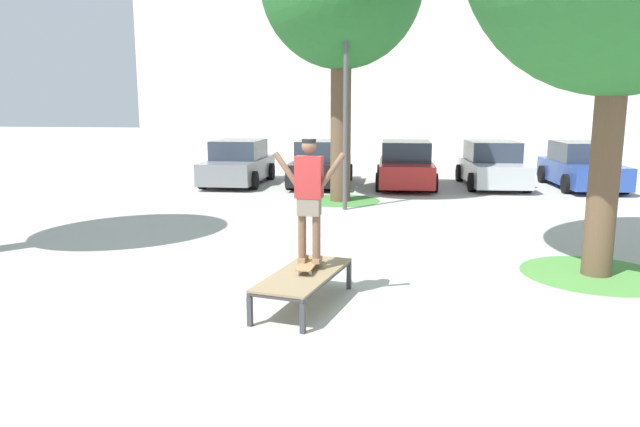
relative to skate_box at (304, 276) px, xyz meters
The scene contains 13 objects.
ground_plane 0.64m from the skate_box, behind, with size 120.00×120.00×0.00m, color #B7B5AD.
building_facade 29.17m from the skate_box, 84.59° to the left, with size 34.99×4.00×10.03m, color silver.
skate_box is the anchor object (origin of this frame).
skateboard 0.24m from the skate_box, 78.18° to the left, with size 0.25×0.81×0.09m.
skater 1.14m from the skate_box, 78.25° to the left, with size 1.00×0.30×1.69m.
grass_patch_near_right 4.91m from the skate_box, 26.18° to the left, with size 2.34×2.34×0.01m, color #519342.
grass_patch_mid_back 8.96m from the skate_box, 93.23° to the left, with size 2.25×2.25×0.01m, color #47893D.
car_grey 12.85m from the skate_box, 109.95° to the left, with size 1.98×4.23×1.50m.
car_black 12.39m from the skate_box, 97.12° to the left, with size 1.97×4.23×1.50m.
car_red 12.34m from the skate_box, 83.90° to the left, with size 2.02×4.25×1.50m.
car_silver 13.35m from the skate_box, 71.85° to the left, with size 2.12×4.30×1.50m.
car_blue 14.52m from the skate_box, 61.16° to the left, with size 2.11×4.29×1.50m.
light_post 8.27m from the skate_box, 91.72° to the left, with size 0.36×0.36×5.83m.
Camera 1 is at (1.80, -7.55, 2.68)m, focal length 33.07 mm.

